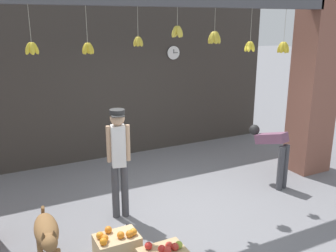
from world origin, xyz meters
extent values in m
plane|color=slate|center=(0.00, 0.00, 0.00)|extent=(60.00, 60.00, 0.00)
cube|color=#38332D|center=(0.00, 2.80, 1.66)|extent=(7.42, 0.12, 3.31)
cube|color=brown|center=(3.06, 0.30, 1.66)|extent=(0.70, 0.60, 3.31)
cylinder|color=#B2AD99|center=(-2.00, 0.07, 2.86)|extent=(0.01, 0.01, 0.43)
ellipsoid|color=yellow|center=(-1.96, 0.07, 2.57)|extent=(0.11, 0.06, 0.17)
ellipsoid|color=yellow|center=(-2.00, 0.11, 2.57)|extent=(0.06, 0.11, 0.17)
ellipsoid|color=yellow|center=(-2.04, 0.07, 2.57)|extent=(0.11, 0.06, 0.17)
ellipsoid|color=yellow|center=(-2.00, 0.03, 2.57)|extent=(0.06, 0.11, 0.17)
cylinder|color=#B2AD99|center=(-1.32, 0.09, 2.85)|extent=(0.01, 0.01, 0.46)
ellipsoid|color=yellow|center=(-1.28, 0.09, 2.55)|extent=(0.11, 0.06, 0.16)
ellipsoid|color=yellow|center=(-1.30, 0.13, 2.55)|extent=(0.07, 0.10, 0.17)
ellipsoid|color=yellow|center=(-1.35, 0.11, 2.55)|extent=(0.10, 0.09, 0.17)
ellipsoid|color=yellow|center=(-1.35, 0.07, 2.55)|extent=(0.10, 0.09, 0.17)
ellipsoid|color=yellow|center=(-1.30, 0.05, 2.55)|extent=(0.07, 0.10, 0.17)
cylinder|color=#B2AD99|center=(-0.60, 0.13, 2.88)|extent=(0.01, 0.01, 0.40)
ellipsoid|color=gold|center=(-0.57, 0.13, 2.61)|extent=(0.10, 0.05, 0.15)
ellipsoid|color=gold|center=(-0.58, 0.16, 2.61)|extent=(0.08, 0.09, 0.16)
ellipsoid|color=gold|center=(-0.62, 0.16, 2.61)|extent=(0.08, 0.09, 0.16)
ellipsoid|color=gold|center=(-0.64, 0.13, 2.61)|extent=(0.10, 0.05, 0.15)
ellipsoid|color=gold|center=(-0.62, 0.10, 2.61)|extent=(0.08, 0.09, 0.16)
ellipsoid|color=gold|center=(-0.58, 0.10, 2.61)|extent=(0.08, 0.09, 0.16)
cylinder|color=#B2AD99|center=(-0.03, 0.07, 2.95)|extent=(0.01, 0.01, 0.25)
ellipsoid|color=yellow|center=(0.02, 0.07, 2.74)|extent=(0.12, 0.06, 0.18)
ellipsoid|color=yellow|center=(-0.03, 0.12, 2.74)|extent=(0.06, 0.12, 0.18)
ellipsoid|color=yellow|center=(-0.07, 0.07, 2.74)|extent=(0.12, 0.06, 0.18)
ellipsoid|color=yellow|center=(-0.03, 0.03, 2.74)|extent=(0.06, 0.12, 0.18)
cylinder|color=#B2AD99|center=(0.66, 0.14, 2.90)|extent=(0.01, 0.01, 0.34)
ellipsoid|color=gold|center=(0.71, 0.14, 2.64)|extent=(0.13, 0.07, 0.21)
ellipsoid|color=gold|center=(0.69, 0.18, 2.64)|extent=(0.12, 0.12, 0.22)
ellipsoid|color=gold|center=(0.64, 0.19, 2.64)|extent=(0.09, 0.13, 0.21)
ellipsoid|color=gold|center=(0.61, 0.17, 2.64)|extent=(0.13, 0.10, 0.21)
ellipsoid|color=gold|center=(0.61, 0.12, 2.64)|extent=(0.13, 0.10, 0.21)
ellipsoid|color=gold|center=(0.64, 0.09, 2.64)|extent=(0.09, 0.13, 0.21)
ellipsoid|color=gold|center=(0.69, 0.10, 2.64)|extent=(0.12, 0.12, 0.22)
cylinder|color=#B2AD99|center=(1.33, 0.12, 2.82)|extent=(0.01, 0.01, 0.50)
ellipsoid|color=yellow|center=(1.37, 0.12, 2.49)|extent=(0.12, 0.06, 0.18)
ellipsoid|color=yellow|center=(1.34, 0.16, 2.49)|extent=(0.08, 0.12, 0.19)
ellipsoid|color=yellow|center=(1.29, 0.15, 2.49)|extent=(0.11, 0.10, 0.19)
ellipsoid|color=yellow|center=(1.29, 0.09, 2.49)|extent=(0.11, 0.10, 0.19)
ellipsoid|color=yellow|center=(1.34, 0.08, 2.49)|extent=(0.08, 0.12, 0.19)
cylinder|color=#B2AD99|center=(2.01, 0.10, 2.81)|extent=(0.01, 0.01, 0.53)
ellipsoid|color=yellow|center=(2.06, 0.10, 2.46)|extent=(0.14, 0.07, 0.21)
ellipsoid|color=yellow|center=(2.04, 0.14, 2.46)|extent=(0.12, 0.12, 0.22)
ellipsoid|color=yellow|center=(2.00, 0.15, 2.46)|extent=(0.09, 0.13, 0.21)
ellipsoid|color=yellow|center=(1.96, 0.12, 2.46)|extent=(0.13, 0.10, 0.22)
ellipsoid|color=yellow|center=(1.96, 0.07, 2.46)|extent=(0.13, 0.10, 0.22)
ellipsoid|color=yellow|center=(2.00, 0.05, 2.46)|extent=(0.09, 0.13, 0.21)
ellipsoid|color=yellow|center=(2.04, 0.06, 2.46)|extent=(0.12, 0.12, 0.22)
ellipsoid|color=olive|center=(-2.12, -0.56, 0.49)|extent=(0.33, 0.72, 0.28)
cylinder|color=olive|center=(-2.02, -0.30, 0.18)|extent=(0.07, 0.07, 0.36)
cylinder|color=olive|center=(-2.19, -0.29, 0.18)|extent=(0.07, 0.07, 0.36)
ellipsoid|color=olive|center=(-2.14, -0.95, 0.55)|extent=(0.20, 0.27, 0.19)
cone|color=brown|center=(-2.09, -0.95, 0.65)|extent=(0.06, 0.06, 0.08)
cone|color=brown|center=(-2.20, -0.94, 0.65)|extent=(0.06, 0.06, 0.08)
cylinder|color=olive|center=(-2.09, -0.18, 0.52)|extent=(0.06, 0.22, 0.28)
cylinder|color=#424247|center=(-0.86, 0.16, 0.41)|extent=(0.11, 0.11, 0.83)
cylinder|color=#424247|center=(-0.99, 0.19, 0.41)|extent=(0.11, 0.11, 0.83)
cube|color=white|center=(-0.93, 0.18, 1.14)|extent=(0.23, 0.21, 0.62)
cylinder|color=tan|center=(-0.79, 0.14, 1.17)|extent=(0.06, 0.06, 0.54)
cylinder|color=tan|center=(-1.06, 0.21, 1.17)|extent=(0.06, 0.06, 0.54)
sphere|color=tan|center=(-0.93, 0.18, 1.55)|extent=(0.21, 0.21, 0.21)
cylinder|color=#2D2D2D|center=(-0.93, 0.18, 1.64)|extent=(0.22, 0.22, 0.07)
cube|color=#2D2D2D|center=(-0.95, 0.07, 1.61)|extent=(0.20, 0.16, 0.01)
cylinder|color=#424247|center=(1.90, -0.20, 0.40)|extent=(0.11, 0.11, 0.80)
cylinder|color=#424247|center=(2.03, -0.16, 0.40)|extent=(0.11, 0.11, 0.80)
cube|color=#754760|center=(1.89, 0.08, 0.87)|extent=(0.36, 0.63, 0.31)
sphere|color=black|center=(1.80, 0.44, 0.95)|extent=(0.19, 0.19, 0.19)
cube|color=tan|center=(-1.31, -0.75, 0.14)|extent=(0.55, 0.38, 0.28)
sphere|color=orange|center=(-1.17, -0.84, 0.32)|extent=(0.09, 0.09, 0.09)
sphere|color=orange|center=(-1.28, -0.81, 0.32)|extent=(0.09, 0.09, 0.09)
sphere|color=orange|center=(-1.11, -0.82, 0.32)|extent=(0.09, 0.09, 0.09)
sphere|color=orange|center=(-1.52, -0.86, 0.32)|extent=(0.09, 0.09, 0.09)
sphere|color=orange|center=(-1.51, -0.70, 0.32)|extent=(0.09, 0.09, 0.09)
sphere|color=orange|center=(-1.48, -0.79, 0.32)|extent=(0.09, 0.09, 0.09)
sphere|color=orange|center=(-1.38, -0.63, 0.32)|extent=(0.09, 0.09, 0.09)
sphere|color=red|center=(-0.76, -1.27, 0.27)|extent=(0.09, 0.09, 0.09)
sphere|color=red|center=(-0.92, -1.24, 0.27)|extent=(0.09, 0.09, 0.09)
sphere|color=red|center=(-0.81, -1.22, 0.27)|extent=(0.09, 0.09, 0.09)
sphere|color=red|center=(-1.03, -1.11, 0.27)|extent=(0.09, 0.09, 0.09)
sphere|color=red|center=(-0.87, -1.29, 0.27)|extent=(0.09, 0.09, 0.09)
sphere|color=#99B238|center=(-0.70, -1.26, 0.27)|extent=(0.09, 0.09, 0.09)
cylinder|color=silver|center=(-1.06, -0.47, 0.11)|extent=(0.08, 0.08, 0.22)
cylinder|color=black|center=(-1.06, -0.47, 0.23)|extent=(0.04, 0.04, 0.02)
cylinder|color=black|center=(1.31, 2.74, 2.20)|extent=(0.31, 0.01, 0.31)
cylinder|color=white|center=(1.31, 2.72, 2.20)|extent=(0.30, 0.02, 0.30)
cube|color=black|center=(1.31, 2.71, 2.23)|extent=(0.01, 0.01, 0.08)
cube|color=black|center=(1.35, 2.71, 2.20)|extent=(0.11, 0.01, 0.01)
camera|label=1|loc=(-2.61, -4.74, 2.89)|focal=40.00mm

